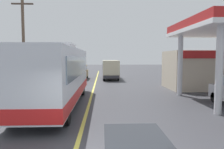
{
  "coord_description": "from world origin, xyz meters",
  "views": [
    {
      "loc": [
        0.83,
        -5.51,
        2.82
      ],
      "look_at": [
        1.5,
        10.0,
        1.6
      ],
      "focal_mm": 34.83,
      "sensor_mm": 36.0,
      "label": 1
    }
  ],
  "objects": [
    {
      "name": "coach_bus_main",
      "position": [
        -1.81,
        7.39,
        1.72
      ],
      "size": [
        2.6,
        11.04,
        3.69
      ],
      "color": "silver",
      "rests_on": "ground"
    },
    {
      "name": "minibus_opposing_lane",
      "position": [
        1.84,
        22.8,
        1.47
      ],
      "size": [
        2.04,
        6.13,
        2.44
      ],
      "color": "#BFB799",
      "rests_on": "ground"
    },
    {
      "name": "gas_station_roadside",
      "position": [
        10.26,
        11.78,
        2.63
      ],
      "size": [
        9.1,
        11.95,
        5.1
      ],
      "color": "#B21E1E",
      "rests_on": "ground"
    },
    {
      "name": "lane_divider_stripe",
      "position": [
        0.0,
        15.0,
        0.0
      ],
      "size": [
        0.16,
        50.0,
        0.01
      ],
      "primitive_type": "cube",
      "color": "#D8CC4C",
      "rests_on": "ground"
    },
    {
      "name": "wet_puddle_patch",
      "position": [
        2.0,
        1.97,
        0.0
      ],
      "size": [
        2.23,
        3.08,
        0.01
      ],
      "primitive_type": "cube",
      "color": "#26282D",
      "rests_on": "ground"
    },
    {
      "name": "car_trailing_behind_bus",
      "position": [
        -2.05,
        23.04,
        1.01
      ],
      "size": [
        1.7,
        4.2,
        1.82
      ],
      "color": "olive",
      "rests_on": "ground"
    },
    {
      "name": "ground",
      "position": [
        0.0,
        20.0,
        0.0
      ],
      "size": [
        120.0,
        120.0,
        0.0
      ],
      "primitive_type": "plane",
      "color": "#38383D"
    },
    {
      "name": "utility_pole_roadside",
      "position": [
        -5.84,
        13.24,
        4.12
      ],
      "size": [
        1.8,
        0.24,
        7.88
      ],
      "color": "brown",
      "rests_on": "ground"
    }
  ]
}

